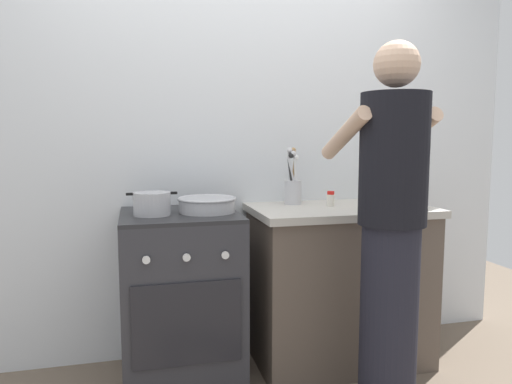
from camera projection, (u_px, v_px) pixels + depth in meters
The scene contains 10 objects.
ground at pixel (252, 383), 2.49m from camera, with size 6.00×6.00×0.00m, color #6B5B4C.
back_wall at pixel (264, 144), 2.88m from camera, with size 3.20×0.10×2.50m.
countertop at pixel (339, 284), 2.72m from camera, with size 1.00×0.60×0.90m.
stove_range at pixel (181, 297), 2.50m from camera, with size 0.60×0.62×0.90m.
pot at pixel (152, 204), 2.36m from camera, with size 0.25×0.18×0.12m.
mixing_bowl at pixel (207, 204), 2.46m from camera, with size 0.31×0.31×0.08m.
utensil_crock at pixel (293, 187), 2.76m from camera, with size 0.10×0.10×0.33m.
spice_bottle at pixel (331, 199), 2.68m from camera, with size 0.04×0.04×0.08m.
oil_bottle at pixel (380, 189), 2.71m from camera, with size 0.06×0.06×0.23m.
person at pixel (391, 233), 2.12m from camera, with size 0.41×0.50×1.70m.
Camera 1 is at (-0.56, -2.29, 1.28)m, focal length 33.23 mm.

